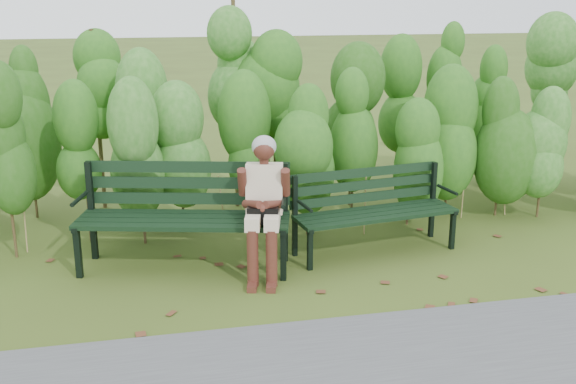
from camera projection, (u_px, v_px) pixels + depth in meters
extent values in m
plane|color=#3B4819|center=(296.00, 276.00, 6.50)|extent=(80.00, 80.00, 0.00)
cylinder|color=#47381E|center=(12.00, 215.00, 7.04)|extent=(0.03, 0.03, 0.80)
ellipsoid|color=#2B611C|center=(5.00, 155.00, 6.86)|extent=(0.64, 0.64, 1.44)
cylinder|color=#47381E|center=(73.00, 211.00, 7.17)|extent=(0.03, 0.03, 0.80)
ellipsoid|color=#2B611C|center=(67.00, 152.00, 6.99)|extent=(0.64, 0.64, 1.44)
cylinder|color=#47381E|center=(132.00, 207.00, 7.29)|extent=(0.03, 0.03, 0.80)
ellipsoid|color=#2B611C|center=(128.00, 150.00, 7.11)|extent=(0.64, 0.64, 1.44)
cylinder|color=#47381E|center=(188.00, 204.00, 7.42)|extent=(0.03, 0.03, 0.80)
ellipsoid|color=#2B611C|center=(186.00, 147.00, 7.24)|extent=(0.64, 0.64, 1.44)
cylinder|color=#47381E|center=(243.00, 200.00, 7.54)|extent=(0.03, 0.03, 0.80)
ellipsoid|color=#2B611C|center=(242.00, 145.00, 7.36)|extent=(0.64, 0.64, 1.44)
cylinder|color=#47381E|center=(297.00, 197.00, 7.67)|extent=(0.03, 0.03, 0.80)
ellipsoid|color=#2B611C|center=(297.00, 142.00, 7.49)|extent=(0.64, 0.64, 1.44)
cylinder|color=#47381E|center=(348.00, 194.00, 7.79)|extent=(0.03, 0.03, 0.80)
ellipsoid|color=#2B611C|center=(349.00, 140.00, 7.61)|extent=(0.64, 0.64, 1.44)
cylinder|color=#47381E|center=(398.00, 191.00, 7.92)|extent=(0.03, 0.03, 0.80)
ellipsoid|color=#2B611C|center=(400.00, 137.00, 7.74)|extent=(0.64, 0.64, 1.44)
cylinder|color=#47381E|center=(446.00, 188.00, 8.04)|extent=(0.03, 0.03, 0.80)
ellipsoid|color=#2B611C|center=(450.00, 135.00, 7.86)|extent=(0.64, 0.64, 1.44)
cylinder|color=#47381E|center=(493.00, 185.00, 8.17)|extent=(0.03, 0.03, 0.80)
ellipsoid|color=#2B611C|center=(497.00, 133.00, 7.99)|extent=(0.64, 0.64, 1.44)
cylinder|color=#47381E|center=(538.00, 182.00, 8.29)|extent=(0.03, 0.03, 0.80)
ellipsoid|color=#2B611C|center=(544.00, 131.00, 8.11)|extent=(0.64, 0.64, 1.44)
cylinder|color=#47381E|center=(31.00, 177.00, 7.95)|extent=(0.04, 0.04, 1.10)
ellipsoid|color=#235713|center=(23.00, 102.00, 7.71)|extent=(0.70, 0.70, 1.98)
cylinder|color=#47381E|center=(98.00, 173.00, 8.11)|extent=(0.04, 0.04, 1.10)
ellipsoid|color=#235713|center=(92.00, 100.00, 7.86)|extent=(0.70, 0.70, 1.98)
cylinder|color=#47381E|center=(163.00, 170.00, 8.27)|extent=(0.04, 0.04, 1.10)
ellipsoid|color=#235713|center=(159.00, 98.00, 8.02)|extent=(0.70, 0.70, 1.98)
cylinder|color=#47381E|center=(225.00, 167.00, 8.42)|extent=(0.04, 0.04, 1.10)
ellipsoid|color=#235713|center=(223.00, 96.00, 8.18)|extent=(0.70, 0.70, 1.98)
cylinder|color=#47381E|center=(285.00, 163.00, 8.58)|extent=(0.04, 0.04, 1.10)
ellipsoid|color=#235713|center=(285.00, 94.00, 8.33)|extent=(0.70, 0.70, 1.98)
cylinder|color=#47381E|center=(343.00, 160.00, 8.74)|extent=(0.04, 0.04, 1.10)
ellipsoid|color=#235713|center=(344.00, 93.00, 8.49)|extent=(0.70, 0.70, 1.98)
cylinder|color=#47381E|center=(399.00, 158.00, 8.89)|extent=(0.04, 0.04, 1.10)
ellipsoid|color=#235713|center=(402.00, 91.00, 8.65)|extent=(0.70, 0.70, 1.98)
cylinder|color=#47381E|center=(452.00, 155.00, 9.05)|extent=(0.04, 0.04, 1.10)
ellipsoid|color=#235713|center=(457.00, 89.00, 8.80)|extent=(0.70, 0.70, 1.98)
cylinder|color=#47381E|center=(504.00, 152.00, 9.20)|extent=(0.04, 0.04, 1.10)
ellipsoid|color=#235713|center=(510.00, 88.00, 8.96)|extent=(0.70, 0.70, 1.98)
cylinder|color=#47381E|center=(555.00, 149.00, 9.36)|extent=(0.04, 0.04, 1.10)
ellipsoid|color=#235713|center=(562.00, 86.00, 9.11)|extent=(0.70, 0.70, 1.98)
cube|color=brown|center=(197.00, 270.00, 6.65)|extent=(0.11, 0.11, 0.01)
cube|color=brown|center=(273.00, 264.00, 6.80)|extent=(0.10, 0.11, 0.01)
cube|color=brown|center=(102.00, 281.00, 6.38)|extent=(0.11, 0.09, 0.01)
cube|color=brown|center=(121.00, 321.00, 5.61)|extent=(0.11, 0.11, 0.01)
cube|color=brown|center=(410.00, 270.00, 6.64)|extent=(0.11, 0.11, 0.01)
cube|color=brown|center=(358.00, 331.00, 5.44)|extent=(0.11, 0.11, 0.01)
cube|color=brown|center=(241.00, 262.00, 6.84)|extent=(0.11, 0.11, 0.01)
cube|color=brown|center=(521.00, 296.00, 6.06)|extent=(0.09, 0.07, 0.01)
cube|color=brown|center=(273.00, 327.00, 5.50)|extent=(0.10, 0.08, 0.01)
cube|color=brown|center=(329.00, 258.00, 6.94)|extent=(0.10, 0.11, 0.01)
cube|color=brown|center=(496.00, 306.00, 5.88)|extent=(0.11, 0.10, 0.01)
cube|color=brown|center=(2.00, 362.00, 4.97)|extent=(0.11, 0.11, 0.01)
cube|color=brown|center=(63.00, 286.00, 6.27)|extent=(0.10, 0.08, 0.01)
cube|color=brown|center=(88.00, 333.00, 5.39)|extent=(0.09, 0.10, 0.01)
cube|color=brown|center=(102.00, 283.00, 6.33)|extent=(0.11, 0.09, 0.01)
cube|color=brown|center=(361.00, 265.00, 6.76)|extent=(0.11, 0.11, 0.01)
cube|color=brown|center=(411.00, 285.00, 6.29)|extent=(0.10, 0.11, 0.01)
cube|color=black|center=(179.00, 228.00, 6.32)|extent=(2.02, 0.62, 0.05)
cube|color=black|center=(182.00, 223.00, 6.45)|extent=(2.02, 0.62, 0.05)
cube|color=black|center=(185.00, 218.00, 6.59)|extent=(2.02, 0.62, 0.05)
cube|color=black|center=(187.00, 213.00, 6.73)|extent=(2.02, 0.62, 0.05)
cube|color=black|center=(188.00, 198.00, 6.79)|extent=(2.01, 0.56, 0.12)
cube|color=black|center=(188.00, 183.00, 6.77)|extent=(2.01, 0.56, 0.12)
cube|color=black|center=(188.00, 167.00, 6.74)|extent=(2.01, 0.56, 0.12)
cube|color=black|center=(78.00, 252.00, 6.40)|extent=(0.07, 0.07, 0.51)
cube|color=black|center=(92.00, 211.00, 6.80)|extent=(0.07, 0.07, 1.03)
cube|color=black|center=(84.00, 222.00, 6.56)|extent=(0.19, 0.57, 0.05)
cylinder|color=black|center=(79.00, 199.00, 6.43)|extent=(0.14, 0.42, 0.04)
cube|color=black|center=(283.00, 255.00, 6.35)|extent=(0.07, 0.07, 0.51)
cube|color=black|center=(285.00, 213.00, 6.75)|extent=(0.07, 0.07, 1.03)
cube|color=black|center=(284.00, 223.00, 6.50)|extent=(0.19, 0.57, 0.05)
cylinder|color=black|center=(284.00, 200.00, 6.38)|extent=(0.14, 0.42, 0.04)
cube|color=black|center=(384.00, 219.00, 6.82)|extent=(1.71, 0.35, 0.04)
cube|color=black|center=(379.00, 216.00, 6.93)|extent=(1.71, 0.35, 0.04)
cube|color=black|center=(373.00, 212.00, 7.04)|extent=(1.71, 0.35, 0.04)
cube|color=black|center=(368.00, 209.00, 7.14)|extent=(1.71, 0.35, 0.04)
cube|color=black|center=(365.00, 197.00, 7.19)|extent=(1.71, 0.30, 0.10)
cube|color=black|center=(364.00, 185.00, 7.17)|extent=(1.71, 0.30, 0.10)
cube|color=black|center=(364.00, 172.00, 7.14)|extent=(1.71, 0.30, 0.10)
cube|color=black|center=(310.00, 249.00, 6.59)|extent=(0.05, 0.05, 0.43)
cube|color=black|center=(295.00, 216.00, 6.90)|extent=(0.05, 0.05, 0.86)
cube|color=black|center=(303.00, 225.00, 6.71)|extent=(0.12, 0.48, 0.04)
cylinder|color=black|center=(305.00, 206.00, 6.61)|extent=(0.09, 0.36, 0.03)
cube|color=black|center=(452.00, 230.00, 7.15)|extent=(0.05, 0.05, 0.43)
cube|color=black|center=(433.00, 200.00, 7.46)|extent=(0.05, 0.05, 0.86)
cube|color=black|center=(444.00, 207.00, 7.27)|extent=(0.12, 0.48, 0.04)
cylinder|color=black|center=(447.00, 190.00, 7.16)|extent=(0.09, 0.36, 0.03)
cube|color=beige|center=(254.00, 219.00, 6.28)|extent=(0.23, 0.43, 0.13)
cube|color=beige|center=(272.00, 219.00, 6.28)|extent=(0.23, 0.43, 0.13)
cylinder|color=#4F2319|center=(253.00, 258.00, 6.21)|extent=(0.13, 0.13, 0.55)
cylinder|color=#4F2319|center=(272.00, 258.00, 6.21)|extent=(0.13, 0.13, 0.55)
cube|color=#4F2319|center=(252.00, 286.00, 6.21)|extent=(0.13, 0.21, 0.06)
cube|color=#4F2319|center=(271.00, 286.00, 6.20)|extent=(0.13, 0.21, 0.06)
cube|color=beige|center=(264.00, 188.00, 6.47)|extent=(0.40, 0.32, 0.50)
cylinder|color=#4F2319|center=(264.00, 162.00, 6.38)|extent=(0.09, 0.09, 0.10)
sphere|color=#4F2319|center=(264.00, 150.00, 6.33)|extent=(0.20, 0.20, 0.20)
ellipsoid|color=gray|center=(264.00, 146.00, 6.35)|extent=(0.24, 0.22, 0.21)
cylinder|color=#4F2319|center=(242.00, 182.00, 6.38)|extent=(0.13, 0.22, 0.30)
cylinder|color=#4F2319|center=(285.00, 182.00, 6.37)|extent=(0.13, 0.22, 0.30)
cylinder|color=#4F2319|center=(252.00, 204.00, 6.30)|extent=(0.18, 0.27, 0.13)
cylinder|color=#4F2319|center=(274.00, 205.00, 6.30)|extent=(0.26, 0.22, 0.13)
sphere|color=#4F2319|center=(263.00, 208.00, 6.25)|extent=(0.11, 0.11, 0.11)
cube|color=black|center=(263.00, 215.00, 6.28)|extent=(0.31, 0.18, 0.16)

